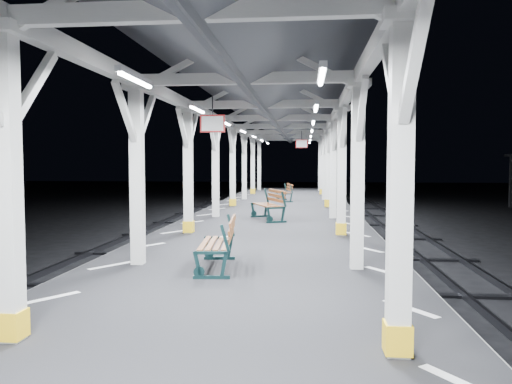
# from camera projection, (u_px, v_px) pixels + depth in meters

# --- Properties ---
(ground) EXTENTS (120.00, 120.00, 0.00)m
(ground) POSITION_uv_depth(u_px,v_px,m) (256.00, 292.00, 11.12)
(ground) COLOR black
(ground) RESTS_ON ground
(platform) EXTENTS (6.00, 50.00, 1.00)m
(platform) POSITION_uv_depth(u_px,v_px,m) (256.00, 270.00, 11.09)
(platform) COLOR black
(platform) RESTS_ON ground
(hazard_stripes_left) EXTENTS (1.00, 48.00, 0.01)m
(hazard_stripes_left) POSITION_uv_depth(u_px,v_px,m) (149.00, 245.00, 11.30)
(hazard_stripes_left) COLOR silver
(hazard_stripes_left) RESTS_ON platform
(hazard_stripes_right) EXTENTS (1.00, 48.00, 0.01)m
(hazard_stripes_right) POSITION_uv_depth(u_px,v_px,m) (368.00, 249.00, 10.81)
(hazard_stripes_right) COLOR silver
(hazard_stripes_right) RESTS_ON platform
(track_left) EXTENTS (2.20, 60.00, 0.16)m
(track_left) POSITION_uv_depth(u_px,v_px,m) (43.00, 283.00, 11.61)
(track_left) COLOR #2D2D33
(track_left) RESTS_ON ground
(track_right) EXTENTS (2.20, 60.00, 0.16)m
(track_right) POSITION_uv_depth(u_px,v_px,m) (489.00, 294.00, 10.61)
(track_right) COLOR #2D2D33
(track_right) RESTS_ON ground
(canopy) EXTENTS (5.40, 49.00, 4.65)m
(canopy) POSITION_uv_depth(u_px,v_px,m) (256.00, 85.00, 10.82)
(canopy) COLOR silver
(canopy) RESTS_ON platform
(bench_near) EXTENTS (0.77, 1.72, 0.91)m
(bench_near) POSITION_uv_depth(u_px,v_px,m) (221.00, 242.00, 8.85)
(bench_near) COLOR #102B2C
(bench_near) RESTS_ON platform
(bench_mid) EXTENTS (1.30, 1.92, 0.98)m
(bench_mid) POSITION_uv_depth(u_px,v_px,m) (271.00, 204.00, 16.29)
(bench_mid) COLOR #102B2C
(bench_mid) RESTS_ON platform
(bench_far) EXTENTS (0.89, 1.63, 0.84)m
(bench_far) POSITION_uv_depth(u_px,v_px,m) (286.00, 192.00, 23.97)
(bench_far) COLOR #102B2C
(bench_far) RESTS_ON platform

